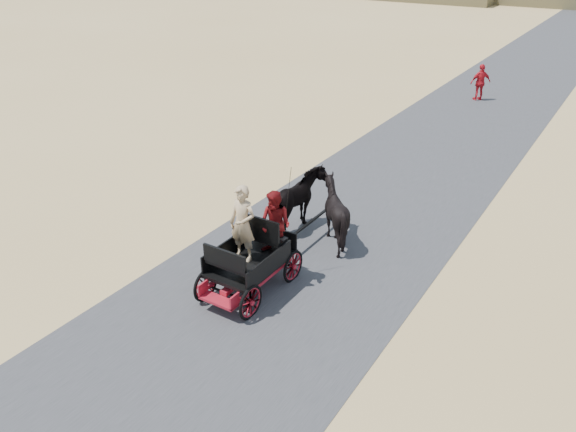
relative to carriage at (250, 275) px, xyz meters
The scene contains 8 objects.
ground 0.89m from the carriage, 54.31° to the right, with size 140.00×140.00×0.00m, color tan.
road 0.89m from the carriage, 54.31° to the right, with size 6.00×140.00×0.01m, color #38383A.
carriage is the anchor object (origin of this frame).
horse_left 3.09m from the carriage, 100.39° to the left, with size 0.91×2.01×1.70m, color black.
horse_right 3.09m from the carriage, 79.61° to the left, with size 1.37×1.54×1.70m, color black.
driver_man 1.28m from the carriage, 165.96° to the left, with size 0.66×0.43×1.80m, color tan.
passenger_woman 1.33m from the carriage, 63.43° to the left, with size 0.77×0.60×1.58m, color #660C0F.
pedestrian 19.03m from the carriage, 90.44° to the left, with size 1.01×0.42×1.73m, color red.
Camera 1 is at (6.07, -7.99, 7.43)m, focal length 35.00 mm.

